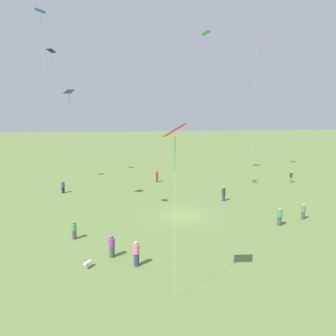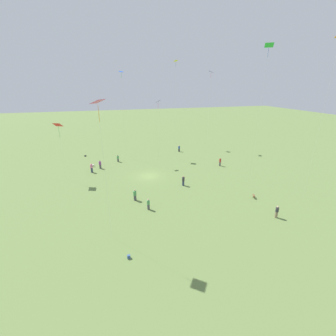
% 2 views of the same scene
% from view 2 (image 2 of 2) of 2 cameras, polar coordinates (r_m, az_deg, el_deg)
% --- Properties ---
extents(ground_plane, '(240.00, 240.00, 0.00)m').
position_cam_2_polar(ground_plane, '(42.42, -4.99, -2.05)').
color(ground_plane, olive).
extents(person_0, '(0.43, 0.43, 1.70)m').
position_cam_2_polar(person_0, '(32.52, 25.91, -9.97)').
color(person_0, '#847056').
rests_on(person_0, ground_plane).
extents(person_1, '(0.54, 0.54, 1.61)m').
position_cam_2_polar(person_1, '(31.24, -5.00, -9.15)').
color(person_1, '#4C4C51').
rests_on(person_1, ground_plane).
extents(person_2, '(0.50, 0.50, 1.59)m').
position_cam_2_polar(person_2, '(51.05, -12.60, 2.39)').
color(person_2, '#4C4C51').
rests_on(person_2, ground_plane).
extents(person_3, '(0.52, 0.52, 1.74)m').
position_cam_2_polar(person_3, '(48.48, 13.09, 1.49)').
color(person_3, '#4C4C51').
rests_on(person_3, ground_plane).
extents(person_4, '(0.50, 0.50, 1.71)m').
position_cam_2_polar(person_4, '(47.81, -16.86, 0.82)').
color(person_4, '#4C4C51').
rests_on(person_4, ground_plane).
extents(person_5, '(0.65, 0.65, 1.65)m').
position_cam_2_polar(person_5, '(57.66, 2.83, 4.97)').
color(person_5, '#232328').
rests_on(person_5, ground_plane).
extents(person_6, '(0.65, 0.65, 1.74)m').
position_cam_2_polar(person_6, '(33.76, -8.40, -6.81)').
color(person_6, '#4C4C51').
rests_on(person_6, ground_plane).
extents(person_7, '(0.53, 0.53, 1.86)m').
position_cam_2_polar(person_7, '(46.17, -18.84, 0.01)').
color(person_7, '#333D5B').
rests_on(person_7, ground_plane).
extents(person_8, '(0.53, 0.53, 1.76)m').
position_cam_2_polar(person_8, '(38.18, 3.91, -3.24)').
color(person_8, '#333D5B').
rests_on(person_8, ground_plane).
extents(kite_0, '(1.22, 1.17, 12.91)m').
position_cam_2_polar(kite_0, '(51.70, -2.53, 15.99)').
color(kite_0, black).
rests_on(kite_0, ground_plane).
extents(kite_2, '(0.96, 0.97, 18.77)m').
position_cam_2_polar(kite_2, '(50.91, -11.73, 21.43)').
color(kite_2, blue).
rests_on(kite_2, ground_plane).
extents(kite_3, '(1.07, 1.10, 22.12)m').
position_cam_2_polar(kite_3, '(64.82, 1.98, 24.11)').
color(kite_3, yellow).
rests_on(kite_3, ground_plane).
extents(kite_4, '(1.49, 1.48, 14.96)m').
position_cam_2_polar(kite_4, '(22.00, -17.32, 14.40)').
color(kite_4, '#E54C99').
rests_on(kite_4, ground_plane).
extents(kite_6, '(1.51, 1.50, 19.31)m').
position_cam_2_polar(kite_6, '(61.10, 10.84, 22.10)').
color(kite_6, black).
rests_on(kite_6, ground_plane).
extents(kite_7, '(1.48, 1.58, 10.18)m').
position_cam_2_polar(kite_7, '(42.51, -26.14, 9.50)').
color(kite_7, red).
rests_on(kite_7, ground_plane).
extents(kite_8, '(1.67, 1.69, 21.99)m').
position_cam_2_polar(kite_8, '(41.22, 24.13, 25.43)').
color(kite_8, green).
rests_on(kite_8, ground_plane).
extents(dog_0, '(0.56, 0.72, 0.52)m').
position_cam_2_polar(dog_0, '(49.55, -18.57, 0.71)').
color(dog_0, silver).
rests_on(dog_0, ground_plane).
extents(dog_1, '(0.76, 0.54, 0.55)m').
position_cam_2_polar(dog_1, '(36.60, 20.98, -6.63)').
color(dog_1, brown).
rests_on(dog_1, ground_plane).
extents(picnic_bag_0, '(0.24, 0.31, 0.36)m').
position_cam_2_polar(picnic_bag_0, '(24.21, -9.93, -21.32)').
color(picnic_bag_0, '#33518C').
rests_on(picnic_bag_0, ground_plane).
extents(picnic_bag_1, '(0.48, 0.46, 0.27)m').
position_cam_2_polar(picnic_bag_1, '(57.36, -20.25, 2.93)').
color(picnic_bag_1, '#262628').
rests_on(picnic_bag_1, ground_plane).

